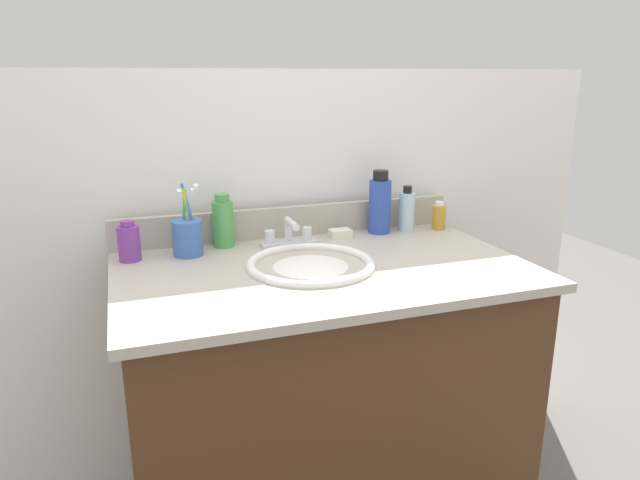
{
  "coord_description": "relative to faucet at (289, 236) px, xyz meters",
  "views": [
    {
      "loc": [
        -0.47,
        -1.31,
        1.29
      ],
      "look_at": [
        -0.01,
        0.0,
        0.88
      ],
      "focal_mm": 32.44,
      "sensor_mm": 36.0,
      "label": 1
    }
  ],
  "objects": [
    {
      "name": "back_wall",
      "position": [
        0.03,
        0.16,
        -0.19
      ],
      "size": [
        2.14,
        0.04,
        1.3
      ],
      "primitive_type": "cube",
      "color": "white",
      "rests_on": "ground_plane"
    },
    {
      "name": "bottle_toner_green",
      "position": [
        -0.18,
        0.06,
        0.04
      ],
      "size": [
        0.06,
        0.06,
        0.15
      ],
      "color": "#4C9E4C",
      "rests_on": "countertop"
    },
    {
      "name": "backsplash",
      "position": [
        0.03,
        0.1,
        0.02
      ],
      "size": [
        1.04,
        0.02,
        0.09
      ],
      "primitive_type": "cube",
      "color": "#B2A899",
      "rests_on": "countertop"
    },
    {
      "name": "countertop",
      "position": [
        0.03,
        -0.2,
        -0.04
      ],
      "size": [
        1.04,
        0.63,
        0.02
      ],
      "primitive_type": "cube",
      "color": "#B2A899",
      "rests_on": "vanity_cabinet"
    },
    {
      "name": "bottle_cream_purple",
      "position": [
        -0.43,
        0.01,
        0.02
      ],
      "size": [
        0.06,
        0.06,
        0.11
      ],
      "color": "#7A3899",
      "rests_on": "countertop"
    },
    {
      "name": "bottle_oil_amber",
      "position": [
        0.5,
        0.02,
        0.01
      ],
      "size": [
        0.04,
        0.04,
        0.09
      ],
      "color": "gold",
      "rests_on": "countertop"
    },
    {
      "name": "cup_blue_plastic",
      "position": [
        -0.28,
        0.01,
        0.02
      ],
      "size": [
        0.08,
        0.08,
        0.2
      ],
      "color": "#3F66B7",
      "rests_on": "countertop"
    },
    {
      "name": "vanity_cabinet",
      "position": [
        0.03,
        -0.2,
        -0.45
      ],
      "size": [
        1.0,
        0.58,
        0.79
      ],
      "primitive_type": "cube",
      "color": "#4C2D19",
      "rests_on": "ground_plane"
    },
    {
      "name": "bottle_gel_clear",
      "position": [
        0.39,
        0.04,
        0.04
      ],
      "size": [
        0.05,
        0.05,
        0.14
      ],
      "color": "silver",
      "rests_on": "countertop"
    },
    {
      "name": "sink_basin",
      "position": [
        -0.0,
        -0.19,
        -0.06
      ],
      "size": [
        0.33,
        0.33,
        0.11
      ],
      "color": "white",
      "rests_on": "countertop"
    },
    {
      "name": "bottle_shampoo_blue",
      "position": [
        0.3,
        0.05,
        0.06
      ],
      "size": [
        0.07,
        0.07,
        0.19
      ],
      "color": "#2D4CB2",
      "rests_on": "countertop"
    },
    {
      "name": "faucet",
      "position": [
        0.0,
        0.0,
        0.0
      ],
      "size": [
        0.16,
        0.1,
        0.08
      ],
      "color": "silver",
      "rests_on": "countertop"
    },
    {
      "name": "soap_bar",
      "position": [
        0.17,
        0.04,
        -0.02
      ],
      "size": [
        0.06,
        0.04,
        0.02
      ],
      "primitive_type": "cube",
      "color": "white",
      "rests_on": "countertop"
    }
  ]
}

